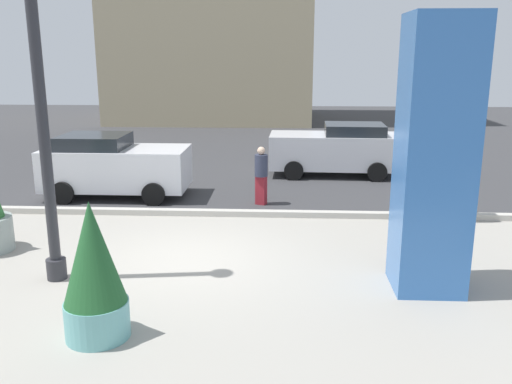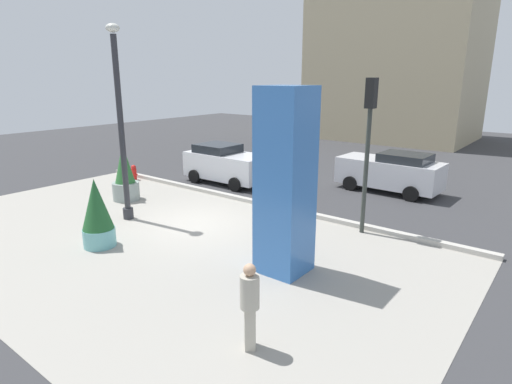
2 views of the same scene
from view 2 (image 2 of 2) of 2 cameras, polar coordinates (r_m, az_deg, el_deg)
The scene contains 13 objects.
ground_plane at distance 17.65m, azimuth 0.98°, elevation -0.81°, with size 60.00×60.00×0.00m, color #38383A.
plaza_pavement at distance 13.61m, azimuth -14.52°, elevation -6.36°, with size 18.00×10.00×0.02m, color #9E998E.
curb_strip at distance 16.96m, azimuth -0.81°, elevation -1.20°, with size 18.00×0.24×0.16m, color #B7B2A8.
lamp_post at distance 15.10m, azimuth -17.80°, elevation 8.10°, with size 0.44×0.44×6.56m.
art_pillar_blue at distance 10.48m, azimuth 3.99°, elevation 1.20°, with size 1.17×1.17×4.73m, color #3870BC.
potted_plant_by_pillar at distance 17.95m, azimuth -17.34°, elevation 2.02°, with size 1.08×1.08×2.32m.
potted_plant_mid_plaza at distance 13.24m, azimuth -20.73°, elevation -2.80°, with size 0.94×0.94×2.09m.
fire_hydrant at distance 21.50m, azimuth -16.21°, elevation 2.54°, with size 0.36×0.26×0.75m.
traffic_light_corner at distance 13.47m, azimuth 15.03°, elevation 7.82°, with size 0.28×0.42×4.90m.
car_far_lane at distance 20.01m, azimuth -4.02°, elevation 3.81°, with size 4.12×2.13×1.82m.
car_curb_east at distance 19.35m, azimuth 17.77°, elevation 2.66°, with size 4.46×2.15×1.77m.
pedestrian_crossing at distance 16.93m, azimuth 5.35°, elevation 1.56°, with size 0.47×0.47×1.62m.
pedestrian_by_curb at distance 7.92m, azimuth -0.86°, elevation -14.71°, with size 0.51×0.51×1.72m.
Camera 2 is at (10.19, -9.55, 4.93)m, focal length 29.52 mm.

